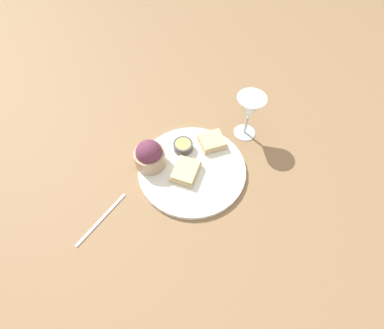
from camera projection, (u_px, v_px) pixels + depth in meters
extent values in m
plane|color=#93704C|center=(192.00, 171.00, 0.93)|extent=(4.00, 4.00, 0.00)
cylinder|color=white|center=(192.00, 169.00, 0.92)|extent=(0.33, 0.33, 0.01)
cylinder|color=tan|center=(150.00, 158.00, 0.90)|extent=(0.09, 0.09, 0.05)
sphere|color=#6B334C|center=(149.00, 153.00, 0.88)|extent=(0.08, 0.08, 0.08)
cylinder|color=#4C4C4C|center=(183.00, 146.00, 0.95)|extent=(0.06, 0.06, 0.03)
cylinder|color=tan|center=(183.00, 144.00, 0.94)|extent=(0.05, 0.05, 0.01)
cube|color=#D1B27F|center=(186.00, 172.00, 0.90)|extent=(0.11, 0.10, 0.02)
cube|color=beige|center=(186.00, 170.00, 0.89)|extent=(0.11, 0.10, 0.01)
cube|color=#D1B27F|center=(212.00, 142.00, 0.96)|extent=(0.10, 0.10, 0.02)
cube|color=beige|center=(212.00, 140.00, 0.95)|extent=(0.10, 0.09, 0.01)
cylinder|color=silver|center=(244.00, 132.00, 1.01)|extent=(0.07, 0.07, 0.01)
cylinder|color=silver|center=(246.00, 125.00, 0.98)|extent=(0.01, 0.01, 0.07)
cone|color=silver|center=(250.00, 108.00, 0.92)|extent=(0.09, 0.09, 0.08)
cube|color=silver|center=(101.00, 219.00, 0.83)|extent=(0.19, 0.04, 0.01)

